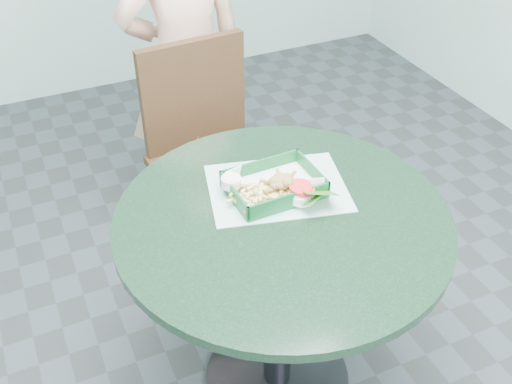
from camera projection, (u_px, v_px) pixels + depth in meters
name	position (u px, v px, depth m)	size (l,w,h in m)	color
floor	(277.00, 378.00, 2.17)	(4.00, 5.00, 0.02)	#303335
cafe_table	(281.00, 263.00, 1.81)	(0.96, 0.96, 0.75)	#29282F
dining_chair	(205.00, 143.00, 2.42)	(0.44, 0.44, 0.93)	#592B18
diner_person	(186.00, 62.00, 2.47)	(0.56, 0.37, 1.54)	#F6B59B
placemat	(277.00, 193.00, 1.80)	(0.41, 0.30, 0.00)	#99CCC0
food_basket	(274.00, 193.00, 1.78)	(0.27, 0.19, 0.05)	#0F5426
crab_sandwich	(281.00, 189.00, 1.74)	(0.11, 0.11, 0.07)	#E6C456
fries_pile	(246.00, 199.00, 1.73)	(0.10, 0.11, 0.04)	#D2BC72
sauce_ramekin	(231.00, 186.00, 1.75)	(0.06, 0.06, 0.03)	white
garnish_cup	(305.00, 199.00, 1.72)	(0.12, 0.12, 0.05)	white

